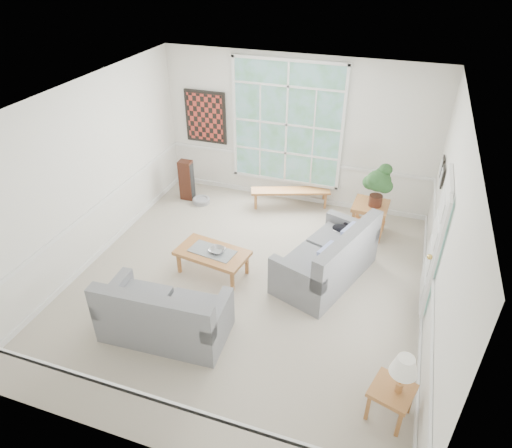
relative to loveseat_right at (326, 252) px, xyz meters
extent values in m
cube|color=#A79D8B|center=(-1.16, -0.59, -0.51)|extent=(5.50, 6.00, 0.01)
cube|color=white|center=(-1.16, -0.59, 2.50)|extent=(5.50, 6.00, 0.02)
cube|color=white|center=(-1.16, 2.41, 1.00)|extent=(5.50, 0.02, 3.00)
cube|color=white|center=(-1.16, -3.59, 1.00)|extent=(5.50, 0.02, 3.00)
cube|color=white|center=(-3.91, -0.59, 1.00)|extent=(0.02, 6.00, 3.00)
cube|color=white|center=(1.59, -0.59, 1.00)|extent=(0.02, 6.00, 3.00)
cube|color=white|center=(-1.36, 2.37, 1.15)|extent=(2.30, 0.08, 2.40)
cube|color=white|center=(1.55, 0.01, 0.55)|extent=(0.08, 0.90, 2.10)
cube|color=white|center=(1.55, -0.62, 0.65)|extent=(0.08, 0.26, 1.90)
cube|color=maroon|center=(-3.11, 2.36, 1.10)|extent=(0.90, 0.06, 1.10)
cube|color=black|center=(1.55, 1.16, 1.05)|extent=(0.04, 0.26, 0.32)
cube|color=black|center=(1.55, 1.56, 1.05)|extent=(0.04, 0.26, 0.32)
cube|color=slate|center=(0.00, 0.00, 0.00)|extent=(1.53, 2.06, 1.00)
cube|color=slate|center=(-1.87, -1.96, -0.03)|extent=(1.78, 0.99, 0.94)
cube|color=#A86936|center=(-1.78, -0.50, -0.28)|extent=(1.25, 0.80, 0.44)
imported|color=#97989D|center=(-1.71, -0.49, -0.03)|extent=(0.34, 0.34, 0.08)
cube|color=#A86936|center=(-1.15, 2.06, -0.31)|extent=(1.63, 0.84, 0.38)
cube|color=#A86936|center=(0.51, 1.56, -0.19)|extent=(0.66, 0.66, 0.63)
cube|color=#A86936|center=(1.24, -2.32, -0.26)|extent=(0.58, 0.58, 0.47)
cylinder|color=gray|center=(-2.96, 1.59, -0.44)|extent=(0.41, 0.41, 0.11)
cube|color=#3A1A10|center=(-3.32, 1.68, -0.07)|extent=(0.27, 0.22, 0.87)
ellipsoid|color=black|center=(0.12, 0.65, 0.08)|extent=(0.37, 0.37, 0.14)
camera|label=1|loc=(0.85, -5.98, 4.33)|focal=32.00mm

